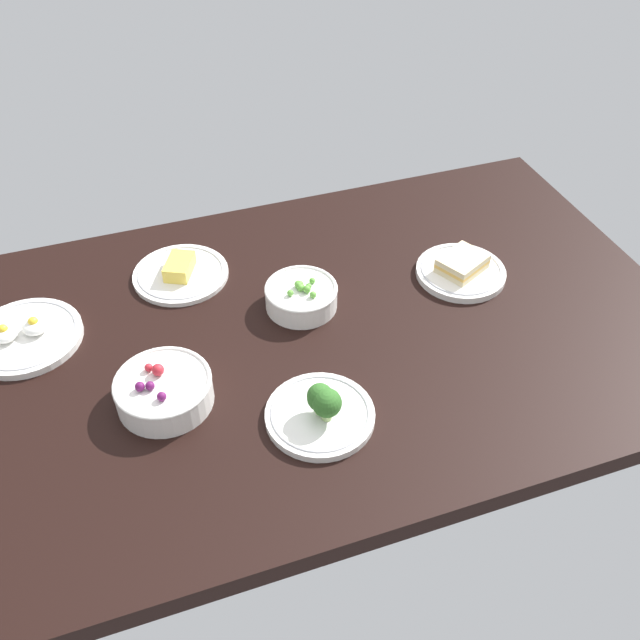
# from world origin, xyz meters

# --- Properties ---
(dining_table) EXTENTS (1.40, 0.88, 0.04)m
(dining_table) POSITION_xyz_m (0.00, 0.00, 0.02)
(dining_table) COLOR black
(dining_table) RESTS_ON ground
(plate_sandwich) EXTENTS (0.18, 0.18, 0.05)m
(plate_sandwich) POSITION_xyz_m (0.33, 0.06, 0.05)
(plate_sandwich) COLOR white
(plate_sandwich) RESTS_ON dining_table
(plate_broccoli) EXTENTS (0.18, 0.18, 0.08)m
(plate_broccoli) POSITION_xyz_m (-0.07, -0.21, 0.06)
(plate_broccoli) COLOR white
(plate_broccoli) RESTS_ON dining_table
(bowl_berries) EXTENTS (0.17, 0.17, 0.07)m
(bowl_berries) POSITION_xyz_m (-0.31, -0.09, 0.07)
(bowl_berries) COLOR white
(bowl_berries) RESTS_ON dining_table
(plate_eggs) EXTENTS (0.21, 0.21, 0.05)m
(plate_eggs) POSITION_xyz_m (-0.53, 0.15, 0.05)
(plate_eggs) COLOR white
(plate_eggs) RESTS_ON dining_table
(plate_cheese) EXTENTS (0.20, 0.20, 0.04)m
(plate_cheese) POSITION_xyz_m (-0.22, 0.24, 0.05)
(plate_cheese) COLOR white
(plate_cheese) RESTS_ON dining_table
(bowl_peas) EXTENTS (0.14, 0.14, 0.06)m
(bowl_peas) POSITION_xyz_m (-0.01, 0.07, 0.07)
(bowl_peas) COLOR white
(bowl_peas) RESTS_ON dining_table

